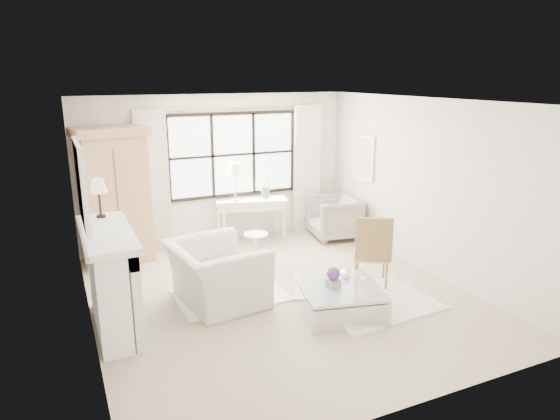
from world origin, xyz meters
The scene contains 32 objects.
floor centered at (0.00, 0.00, 0.00)m, with size 5.50×5.50×0.00m, color tan.
ceiling centered at (0.00, 0.00, 2.70)m, with size 5.50×5.50×0.00m, color white.
wall_back centered at (0.00, 2.75, 1.35)m, with size 5.00×5.00×0.00m, color white.
wall_front centered at (0.00, -2.75, 1.35)m, with size 5.00×5.00×0.00m, color white.
wall_left centered at (-2.50, 0.00, 1.35)m, with size 5.50×5.50×0.00m, color beige.
wall_right centered at (2.50, 0.00, 1.35)m, with size 5.50×5.50×0.00m, color beige.
window_pane centered at (0.30, 2.73, 1.60)m, with size 2.40×0.02×1.50m, color white.
window_frame centered at (0.30, 2.72, 1.60)m, with size 2.50×0.04×1.50m, color black, non-canonical shape.
curtain_rod centered at (0.30, 2.67, 2.47)m, with size 0.04×0.04×3.30m, color #C89245.
curtain_left centered at (-1.20, 2.65, 1.24)m, with size 0.55×0.10×2.47m, color beige.
curtain_right centered at (1.80, 2.65, 1.24)m, with size 0.55×0.10×2.47m, color white.
fireplace centered at (-2.27, 0.00, 0.65)m, with size 0.58×1.66×1.26m.
mirror_frame centered at (-2.47, 0.00, 1.84)m, with size 0.05×1.15×0.95m, color silver.
mirror_glass centered at (-2.44, 0.00, 1.84)m, with size 0.02×1.00×0.80m, color silver.
art_frame centered at (2.47, 1.70, 1.55)m, with size 0.04×0.62×0.82m, color white.
art_canvas centered at (2.45, 1.70, 1.55)m, with size 0.01×0.52×0.72m, color beige.
mantel_lamp centered at (-2.24, 0.61, 1.65)m, with size 0.22×0.22×0.51m.
armoire centered at (-1.88, 2.33, 1.14)m, with size 1.22×0.88×2.24m.
console_table centered at (0.53, 2.45, 0.40)m, with size 1.37×0.78×0.80m.
console_lamp centered at (0.22, 2.44, 1.36)m, with size 0.28×0.28×0.69m.
orchid_plant centered at (0.84, 2.46, 1.01)m, with size 0.23×0.19×0.42m, color #526745.
side_table centered at (0.17, 1.33, 0.33)m, with size 0.40×0.40×0.51m.
rug_left centered at (-0.65, 0.26, 0.01)m, with size 1.50×1.06×0.03m, color white.
rug_right centered at (1.05, -0.80, 0.02)m, with size 1.60×1.20×0.03m, color white.
club_armchair centered at (-0.88, 0.16, 0.42)m, with size 1.28×1.12×0.83m, color beige.
wingback_chair centered at (2.02, 1.93, 0.40)m, with size 0.85×0.88×0.80m, color #9F9287.
french_chair centered at (1.37, -0.24, 0.31)m, with size 0.66×0.66×1.08m.
coffee_table centered at (0.48, -0.83, 0.18)m, with size 1.20×1.20×0.38m.
planter_box centered at (0.37, -0.83, 0.44)m, with size 0.15×0.15×0.11m, color gray.
planter_flowers centered at (0.37, -0.83, 0.58)m, with size 0.17×0.17×0.17m, color #532A6A.
pillar_candle centered at (0.75, -0.95, 0.44)m, with size 0.09×0.09×0.12m, color white.
coffee_vase centered at (0.68, -0.62, 0.46)m, with size 0.16×0.16×0.16m, color white.
Camera 1 is at (-2.71, -5.92, 3.03)m, focal length 32.00 mm.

